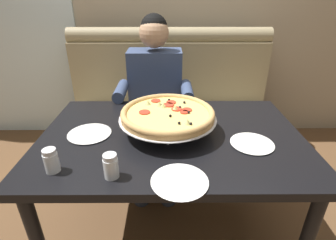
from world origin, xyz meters
TOP-DOWN VIEW (x-y plane):
  - ground_plane at (0.00, 0.00)m, footprint 16.00×16.00m
  - booth_bench at (0.00, 0.91)m, footprint 1.77×0.78m
  - dining_table at (0.00, 0.00)m, footprint 1.35×0.89m
  - diner_main at (-0.11, 0.65)m, footprint 0.54×0.64m
  - pizza at (-0.02, 0.03)m, footprint 0.50×0.50m
  - shaker_pepper_flakes at (-0.49, -0.30)m, footprint 0.06×0.06m
  - shaker_oregano at (-0.24, -0.34)m, footprint 0.06×0.06m
  - plate_near_left at (0.39, -0.10)m, footprint 0.21×0.21m
  - plate_near_right at (0.03, -0.38)m, footprint 0.23×0.23m
  - plate_far_side at (-0.42, 0.00)m, footprint 0.22×0.22m
  - patio_chair at (-1.58, 2.15)m, footprint 0.42×0.43m

SIDE VIEW (x-z plane):
  - ground_plane at x=0.00m, z-range 0.00..0.00m
  - booth_bench at x=0.00m, z-range -0.17..0.96m
  - patio_chair at x=-1.58m, z-range 0.09..0.95m
  - dining_table at x=0.00m, z-range 0.29..1.03m
  - diner_main at x=-0.11m, z-range 0.07..1.35m
  - plate_near_left at x=0.39m, z-range 0.75..0.76m
  - plate_near_right at x=0.03m, z-range 0.75..0.76m
  - plate_far_side at x=-0.42m, z-range 0.75..0.76m
  - shaker_pepper_flakes at x=-0.49m, z-range 0.74..0.84m
  - shaker_oregano at x=-0.24m, z-range 0.74..0.84m
  - pizza at x=-0.02m, z-range 0.78..0.91m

